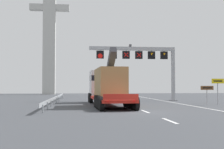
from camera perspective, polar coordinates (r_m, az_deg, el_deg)
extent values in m
plane|color=#424449|center=(22.39, 5.58, -7.10)|extent=(112.00, 112.00, 0.00)
cube|color=silver|center=(16.69, 11.00, -8.72)|extent=(0.20, 2.60, 0.01)
cube|color=silver|center=(22.56, 6.37, -7.04)|extent=(0.20, 2.60, 0.01)
cube|color=silver|center=(28.52, 3.68, -6.04)|extent=(0.20, 2.60, 0.01)
cube|color=silver|center=(34.52, 1.92, -5.38)|extent=(0.20, 2.60, 0.01)
cube|color=silver|center=(40.56, 0.69, -4.91)|extent=(0.20, 2.60, 0.01)
cube|color=silver|center=(46.61, -0.22, -4.57)|extent=(0.20, 2.60, 0.01)
cube|color=silver|center=(52.66, -0.92, -4.30)|extent=(0.20, 2.60, 0.01)
cube|color=silver|center=(58.73, -1.48, -4.08)|extent=(0.20, 2.60, 0.01)
cube|color=silver|center=(64.80, -1.93, -3.91)|extent=(0.20, 2.60, 0.01)
cube|color=silver|center=(70.88, -2.30, -3.77)|extent=(0.20, 2.60, 0.01)
cube|color=silver|center=(76.95, -2.62, -3.64)|extent=(0.20, 2.60, 0.01)
cube|color=silver|center=(83.03, -2.89, -3.54)|extent=(0.20, 2.60, 0.01)
cube|color=silver|center=(89.12, -3.12, -3.45)|extent=(0.20, 2.60, 0.01)
cube|color=silver|center=(35.56, 11.42, -5.25)|extent=(0.20, 63.00, 0.01)
cube|color=#9EA0A5|center=(39.77, 11.62, 0.12)|extent=(0.40, 0.40, 7.00)
cube|color=slate|center=(39.78, 11.66, -4.87)|extent=(0.90, 0.90, 0.08)
cube|color=#9EA0A5|center=(38.73, 3.93, 4.97)|extent=(11.20, 0.44, 0.44)
cube|color=#4C4C51|center=(38.73, 3.52, 5.56)|extent=(0.28, 0.40, 0.28)
cube|color=black|center=(39.59, 9.93, 3.64)|extent=(0.94, 0.24, 1.01)
cube|color=#9EA0A5|center=(39.65, 9.93, 4.44)|extent=(0.08, 0.08, 0.16)
cone|color=orange|center=(39.48, 9.98, 3.80)|extent=(0.34, 0.34, 0.35)
cube|color=black|center=(39.16, 7.57, 3.69)|extent=(0.94, 0.24, 1.01)
cube|color=#9EA0A5|center=(39.22, 7.56, 4.49)|extent=(0.08, 0.08, 0.16)
cone|color=orange|center=(39.04, 7.61, 3.86)|extent=(0.34, 0.34, 0.35)
cube|color=black|center=(38.79, 5.16, 3.74)|extent=(0.94, 0.24, 1.01)
cube|color=#9EA0A5|center=(38.85, 5.15, 4.55)|extent=(0.08, 0.08, 0.16)
cube|color=red|center=(38.67, 5.20, 3.76)|extent=(0.58, 0.02, 0.58)
cube|color=red|center=(38.67, 5.20, 3.76)|extent=(0.58, 0.02, 0.58)
cube|color=black|center=(38.50, 2.70, 3.77)|extent=(0.94, 0.24, 1.01)
cube|color=#9EA0A5|center=(38.56, 2.70, 4.59)|extent=(0.08, 0.08, 0.16)
cube|color=red|center=(38.37, 2.74, 3.79)|extent=(0.58, 0.02, 0.58)
cube|color=red|center=(38.37, 2.74, 3.79)|extent=(0.58, 0.02, 0.58)
cube|color=black|center=(38.27, 0.22, 3.81)|extent=(0.94, 0.24, 1.01)
cube|color=#9EA0A5|center=(38.33, 0.22, 4.63)|extent=(0.08, 0.08, 0.16)
cone|color=red|center=(38.12, 0.24, 3.56)|extent=(0.60, 0.02, 0.60)
cube|color=black|center=(38.12, -2.29, 3.83)|extent=(0.94, 0.24, 1.01)
cube|color=#9EA0A5|center=(38.18, -2.29, 4.66)|extent=(0.08, 0.08, 0.16)
cone|color=red|center=(37.97, -2.28, 3.58)|extent=(0.60, 0.02, 0.60)
cube|color=red|center=(27.27, -0.29, -4.70)|extent=(3.23, 10.51, 0.24)
cube|color=red|center=(22.04, 1.71, -4.32)|extent=(2.66, 0.19, 0.44)
cylinder|color=black|center=(22.64, -2.02, -5.66)|extent=(0.37, 1.11, 1.10)
cylinder|color=black|center=(23.11, 4.68, -5.58)|extent=(0.37, 1.11, 1.10)
cylinder|color=black|center=(23.68, -2.31, -5.51)|extent=(0.37, 1.11, 1.10)
cylinder|color=black|center=(24.13, 4.10, -5.44)|extent=(0.37, 1.11, 1.10)
cylinder|color=black|center=(24.73, -2.58, -5.37)|extent=(0.37, 1.11, 1.10)
cylinder|color=black|center=(25.16, 3.57, -5.31)|extent=(0.37, 1.11, 1.10)
cylinder|color=black|center=(25.77, -2.83, -5.24)|extent=(0.37, 1.11, 1.10)
cylinder|color=black|center=(26.18, 3.08, -5.19)|extent=(0.37, 1.11, 1.10)
cylinder|color=black|center=(26.81, -3.06, -5.12)|extent=(0.37, 1.11, 1.10)
cylinder|color=black|center=(27.21, 2.63, -5.08)|extent=(0.37, 1.11, 1.10)
cube|color=silver|center=(34.28, -2.01, -1.90)|extent=(2.71, 3.30, 3.10)
cube|color=black|center=(34.29, -2.01, -0.74)|extent=(2.73, 3.32, 0.60)
cylinder|color=black|center=(35.06, -4.28, -4.44)|extent=(0.39, 1.11, 1.10)
cylinder|color=black|center=(35.35, -0.10, -4.43)|extent=(0.39, 1.11, 1.10)
cylinder|color=black|center=(33.07, -4.01, -4.57)|extent=(0.39, 1.11, 1.10)
cylinder|color=black|center=(33.37, 0.41, -4.56)|extent=(0.39, 1.11, 1.10)
cube|color=#9E7A47|center=(27.64, -0.41, -1.62)|extent=(2.61, 5.81, 2.70)
cube|color=#2D2D33|center=(26.88, -0.14, 2.56)|extent=(0.68, 2.96, 2.29)
cube|color=red|center=(21.86, -0.80, -5.12)|extent=(0.20, 0.07, 0.12)
cube|color=red|center=(22.22, 4.23, -5.07)|extent=(0.20, 0.07, 0.12)
cylinder|color=#9EA0A5|center=(31.80, 19.60, -3.15)|extent=(0.10, 0.10, 2.65)
cube|color=yellow|center=(31.74, 19.62, -1.19)|extent=(1.29, 0.06, 0.48)
cube|color=black|center=(31.71, 19.65, -1.19)|extent=(0.93, 0.01, 0.12)
cylinder|color=#9EA0A5|center=(34.14, 17.73, -3.71)|extent=(0.10, 0.10, 1.92)
cube|color=brown|center=(34.07, 17.75, -2.46)|extent=(1.45, 0.06, 0.43)
cube|color=black|center=(34.04, 17.78, -2.46)|extent=(1.05, 0.01, 0.12)
cube|color=#999EA3|center=(33.93, -10.73, -4.40)|extent=(0.04, 27.92, 0.32)
cube|color=#999EA3|center=(21.60, -13.14, -6.43)|extent=(0.10, 0.10, 0.60)
cube|color=#999EA3|center=(24.68, -12.28, -5.91)|extent=(0.10, 0.10, 0.60)
cube|color=#999EA3|center=(27.76, -11.60, -5.50)|extent=(0.10, 0.10, 0.60)
cube|color=#999EA3|center=(30.85, -11.07, -5.17)|extent=(0.10, 0.10, 0.60)
cube|color=#999EA3|center=(33.94, -10.63, -4.90)|extent=(0.10, 0.10, 0.60)
cube|color=#999EA3|center=(37.03, -10.26, -4.68)|extent=(0.10, 0.10, 0.60)
cube|color=#999EA3|center=(40.12, -9.95, -4.49)|extent=(0.10, 0.10, 0.60)
cube|color=#999EA3|center=(43.21, -9.69, -4.33)|extent=(0.10, 0.10, 0.60)
cube|color=#999EA3|center=(46.31, -9.46, -4.19)|extent=(0.10, 0.10, 0.60)
cube|color=#B7B7B2|center=(71.10, -11.90, 9.39)|extent=(2.80, 2.00, 32.33)
cube|color=#B7B7B2|center=(71.98, -11.87, 12.41)|extent=(9.00, 1.60, 1.40)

